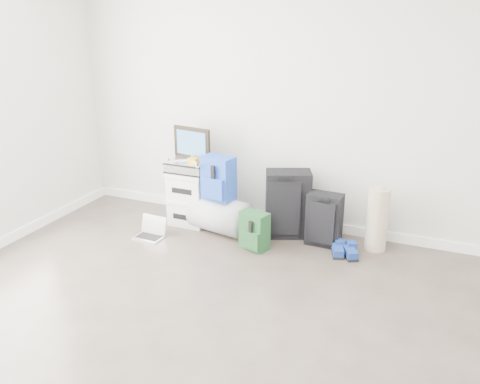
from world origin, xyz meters
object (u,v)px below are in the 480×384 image
at_px(boxes_stack, 189,198).
at_px(carry_on, 324,220).
at_px(briefcase, 188,166).
at_px(laptop, 151,232).
at_px(duffel_bag, 220,215).
at_px(large_suitcase, 288,204).

height_order(boxes_stack, carry_on, boxes_stack).
height_order(briefcase, laptop, briefcase).
distance_m(briefcase, carry_on, 1.51).
relative_size(duffel_bag, carry_on, 1.16).
xyz_separation_m(briefcase, large_suitcase, (1.07, 0.10, -0.30)).
bearing_deg(large_suitcase, boxes_stack, 163.21).
height_order(large_suitcase, laptop, large_suitcase).
xyz_separation_m(briefcase, duffel_bag, (0.40, -0.08, -0.46)).
xyz_separation_m(large_suitcase, laptop, (-1.27, -0.57, -0.29)).
bearing_deg(briefcase, large_suitcase, 5.29).
xyz_separation_m(briefcase, carry_on, (1.46, 0.04, -0.38)).
bearing_deg(duffel_bag, laptop, -136.30).
height_order(briefcase, carry_on, briefcase).
xyz_separation_m(boxes_stack, briefcase, (0.00, 0.00, 0.35)).
bearing_deg(large_suitcase, carry_on, -30.92).
bearing_deg(duffel_bag, boxes_stack, 179.74).
height_order(boxes_stack, duffel_bag, boxes_stack).
xyz_separation_m(duffel_bag, laptop, (-0.60, -0.38, -0.14)).
relative_size(briefcase, carry_on, 0.79).
distance_m(briefcase, large_suitcase, 1.11).
bearing_deg(briefcase, carry_on, 1.48).
relative_size(large_suitcase, carry_on, 1.31).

